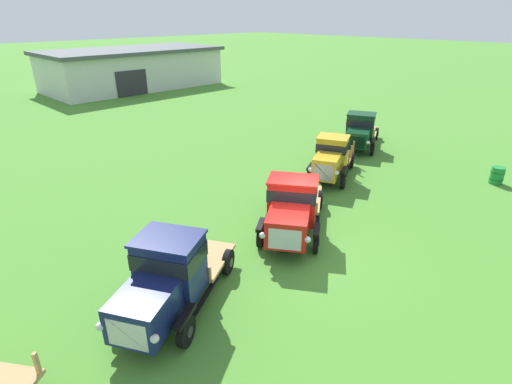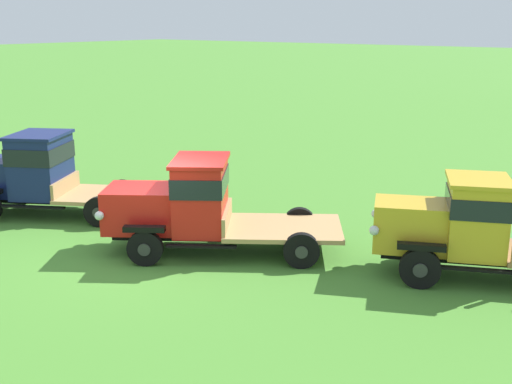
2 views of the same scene
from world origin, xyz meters
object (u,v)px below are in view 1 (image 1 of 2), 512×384
(farm_shed, at_px, (133,68))
(vintage_truck_second_in_line, at_px, (167,277))
(vintage_truck_far_side, at_px, (331,158))
(oil_drum_beside_row, at_px, (497,175))
(vintage_truck_back_of_row, at_px, (360,131))
(vintage_truck_midrow_center, at_px, (292,208))

(farm_shed, height_order, vintage_truck_second_in_line, farm_shed)
(farm_shed, relative_size, vintage_truck_far_side, 3.87)
(vintage_truck_second_in_line, xyz_separation_m, oil_drum_beside_row, (16.04, -3.35, -0.75))
(vintage_truck_back_of_row, bearing_deg, oil_drum_beside_row, -90.28)
(vintage_truck_far_side, bearing_deg, farm_shed, 77.39)
(vintage_truck_second_in_line, relative_size, vintage_truck_midrow_center, 0.93)
(vintage_truck_second_in_line, distance_m, vintage_truck_far_side, 11.14)
(farm_shed, height_order, vintage_truck_midrow_center, farm_shed)
(vintage_truck_second_in_line, bearing_deg, oil_drum_beside_row, -11.78)
(vintage_truck_second_in_line, bearing_deg, vintage_truck_far_side, 13.12)
(vintage_truck_back_of_row, bearing_deg, vintage_truck_midrow_center, -160.46)
(oil_drum_beside_row, bearing_deg, vintage_truck_midrow_center, 160.56)
(farm_shed, distance_m, vintage_truck_midrow_center, 34.74)
(farm_shed, relative_size, oil_drum_beside_row, 21.97)
(vintage_truck_second_in_line, bearing_deg, vintage_truck_back_of_row, 14.52)
(vintage_truck_far_side, height_order, oil_drum_beside_row, vintage_truck_far_side)
(vintage_truck_far_side, distance_m, vintage_truck_back_of_row, 5.48)
(farm_shed, xyz_separation_m, vintage_truck_back_of_row, (-1.57, -28.74, -0.95))
(vintage_truck_second_in_line, relative_size, oil_drum_beside_row, 6.11)
(farm_shed, xyz_separation_m, vintage_truck_second_in_line, (-17.65, -32.90, -0.87))
(farm_shed, relative_size, vintage_truck_second_in_line, 3.59)
(vintage_truck_back_of_row, distance_m, oil_drum_beside_row, 7.54)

